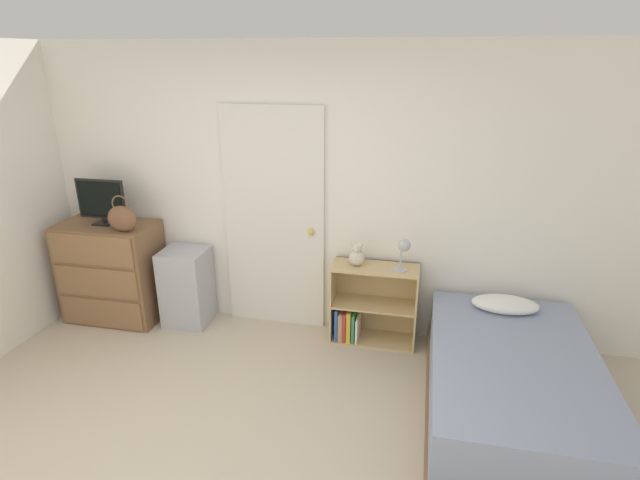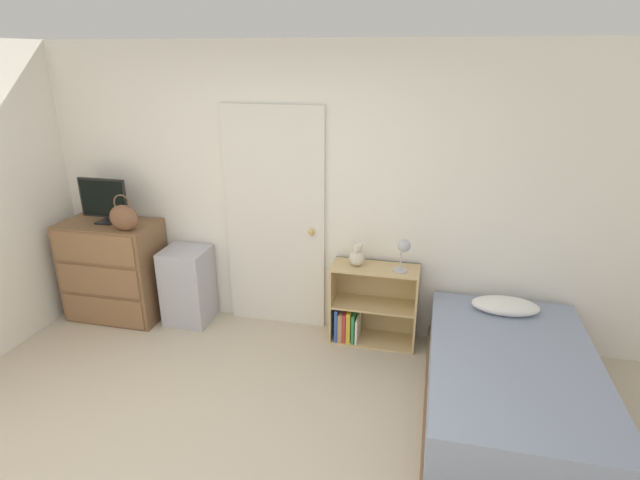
{
  "view_description": "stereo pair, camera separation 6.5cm",
  "coord_description": "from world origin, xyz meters",
  "px_view_note": "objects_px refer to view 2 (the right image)",
  "views": [
    {
      "loc": [
        1.17,
        -1.96,
        2.43
      ],
      "look_at": [
        0.34,
        1.9,
        0.95
      ],
      "focal_mm": 28.0,
      "sensor_mm": 36.0,
      "label": 1
    },
    {
      "loc": [
        1.23,
        -1.94,
        2.43
      ],
      "look_at": [
        0.34,
        1.9,
        0.95
      ],
      "focal_mm": 28.0,
      "sensor_mm": 36.0,
      "label": 2
    }
  ],
  "objects_px": {
    "desk_lamp": "(404,249)",
    "bed": "(511,386)",
    "tv": "(103,200)",
    "storage_bin": "(188,286)",
    "dresser": "(114,270)",
    "bookshelf": "(366,309)",
    "teddy_bear": "(357,256)",
    "handbag": "(124,217)"
  },
  "relations": [
    {
      "from": "desk_lamp",
      "to": "bed",
      "type": "xyz_separation_m",
      "value": [
        0.84,
        -0.72,
        -0.68
      ]
    },
    {
      "from": "tv",
      "to": "storage_bin",
      "type": "bearing_deg",
      "value": 3.87
    },
    {
      "from": "tv",
      "to": "bed",
      "type": "distance_m",
      "value": 3.75
    },
    {
      "from": "dresser",
      "to": "desk_lamp",
      "type": "height_order",
      "value": "desk_lamp"
    },
    {
      "from": "tv",
      "to": "dresser",
      "type": "bearing_deg",
      "value": -54.17
    },
    {
      "from": "bookshelf",
      "to": "bed",
      "type": "xyz_separation_m",
      "value": [
        1.14,
        -0.78,
        -0.06
      ]
    },
    {
      "from": "tv",
      "to": "teddy_bear",
      "type": "distance_m",
      "value": 2.37
    },
    {
      "from": "handbag",
      "to": "bed",
      "type": "height_order",
      "value": "handbag"
    },
    {
      "from": "handbag",
      "to": "tv",
      "type": "bearing_deg",
      "value": 152.55
    },
    {
      "from": "teddy_bear",
      "to": "desk_lamp",
      "type": "distance_m",
      "value": 0.41
    },
    {
      "from": "dresser",
      "to": "tv",
      "type": "distance_m",
      "value": 0.7
    },
    {
      "from": "teddy_bear",
      "to": "bookshelf",
      "type": "bearing_deg",
      "value": 4.95
    },
    {
      "from": "dresser",
      "to": "desk_lamp",
      "type": "distance_m",
      "value": 2.76
    },
    {
      "from": "handbag",
      "to": "teddy_bear",
      "type": "height_order",
      "value": "handbag"
    },
    {
      "from": "teddy_bear",
      "to": "storage_bin",
      "type": "bearing_deg",
      "value": -178.76
    },
    {
      "from": "bookshelf",
      "to": "handbag",
      "type": "bearing_deg",
      "value": -173.43
    },
    {
      "from": "dresser",
      "to": "bed",
      "type": "height_order",
      "value": "dresser"
    },
    {
      "from": "bed",
      "to": "tv",
      "type": "bearing_deg",
      "value": 169.18
    },
    {
      "from": "storage_bin",
      "to": "bookshelf",
      "type": "bearing_deg",
      "value": 1.45
    },
    {
      "from": "desk_lamp",
      "to": "bed",
      "type": "bearing_deg",
      "value": -40.69
    },
    {
      "from": "bed",
      "to": "desk_lamp",
      "type": "bearing_deg",
      "value": 139.31
    },
    {
      "from": "tv",
      "to": "desk_lamp",
      "type": "relative_size",
      "value": 1.61
    },
    {
      "from": "tv",
      "to": "handbag",
      "type": "distance_m",
      "value": 0.35
    },
    {
      "from": "storage_bin",
      "to": "bookshelf",
      "type": "xyz_separation_m",
      "value": [
        1.7,
        0.04,
        -0.07
      ]
    },
    {
      "from": "storage_bin",
      "to": "desk_lamp",
      "type": "height_order",
      "value": "desk_lamp"
    },
    {
      "from": "dresser",
      "to": "bookshelf",
      "type": "bearing_deg",
      "value": 2.4
    },
    {
      "from": "tv",
      "to": "desk_lamp",
      "type": "height_order",
      "value": "tv"
    },
    {
      "from": "desk_lamp",
      "to": "bed",
      "type": "relative_size",
      "value": 0.16
    },
    {
      "from": "dresser",
      "to": "tv",
      "type": "xyz_separation_m",
      "value": [
        -0.01,
        0.01,
        0.7
      ]
    },
    {
      "from": "dresser",
      "to": "teddy_bear",
      "type": "relative_size",
      "value": 4.57
    },
    {
      "from": "storage_bin",
      "to": "teddy_bear",
      "type": "xyz_separation_m",
      "value": [
        1.6,
        0.03,
        0.44
      ]
    },
    {
      "from": "tv",
      "to": "bookshelf",
      "type": "bearing_deg",
      "value": 2.18
    },
    {
      "from": "desk_lamp",
      "to": "bed",
      "type": "distance_m",
      "value": 1.3
    },
    {
      "from": "teddy_bear",
      "to": "dresser",
      "type": "bearing_deg",
      "value": -177.71
    },
    {
      "from": "bed",
      "to": "storage_bin",
      "type": "bearing_deg",
      "value": 165.53
    },
    {
      "from": "dresser",
      "to": "tv",
      "type": "height_order",
      "value": "tv"
    },
    {
      "from": "storage_bin",
      "to": "handbag",
      "type": "bearing_deg",
      "value": -155.18
    },
    {
      "from": "handbag",
      "to": "storage_bin",
      "type": "height_order",
      "value": "handbag"
    },
    {
      "from": "desk_lamp",
      "to": "dresser",
      "type": "bearing_deg",
      "value": -178.99
    },
    {
      "from": "desk_lamp",
      "to": "bookshelf",
      "type": "bearing_deg",
      "value": 169.83
    },
    {
      "from": "desk_lamp",
      "to": "storage_bin",
      "type": "bearing_deg",
      "value": 179.7
    },
    {
      "from": "storage_bin",
      "to": "bed",
      "type": "relative_size",
      "value": 0.39
    }
  ]
}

